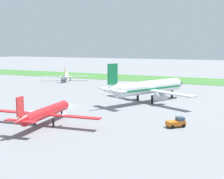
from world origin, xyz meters
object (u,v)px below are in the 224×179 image
at_px(pushback_tug_near_gate, 176,122).
at_px(airplane_midfield_jet, 148,88).
at_px(airplane_taxiing_turboprop, 66,76).
at_px(airplane_foreground_turboprop, 45,112).

bearing_deg(pushback_tug_near_gate, airplane_midfield_jet, 74.90).
relative_size(airplane_midfield_jet, pushback_tug_near_gate, 7.78).
distance_m(airplane_taxiing_turboprop, airplane_midfield_jet, 62.05).
height_order(airplane_foreground_turboprop, airplane_midfield_jet, airplane_midfield_jet).
distance_m(airplane_foreground_turboprop, pushback_tug_near_gate, 26.14).
xyz_separation_m(airplane_midfield_jet, pushback_tug_near_gate, (13.93, -23.47, -3.18)).
bearing_deg(airplane_foreground_turboprop, pushback_tug_near_gate, -74.69).
height_order(airplane_taxiing_turboprop, pushback_tug_near_gate, airplane_taxiing_turboprop).
xyz_separation_m(airplane_taxiing_turboprop, pushback_tug_near_gate, (65.13, -58.48, -1.46)).
height_order(airplane_midfield_jet, pushback_tug_near_gate, airplane_midfield_jet).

